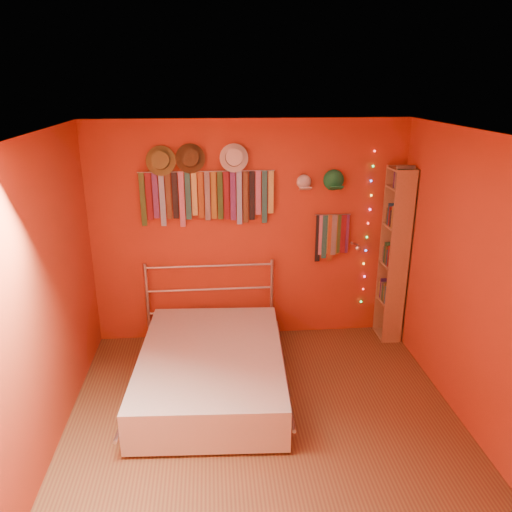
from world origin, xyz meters
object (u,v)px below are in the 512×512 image
object	(u,v)px
reading_lamp	(357,247)
bookshelf	(398,255)
tie_rack	(207,195)
bed	(212,368)

from	to	relation	value
reading_lamp	bookshelf	world-z (taller)	bookshelf
reading_lamp	bookshelf	size ratio (longest dim) A/B	0.14
tie_rack	bed	size ratio (longest dim) A/B	0.72
tie_rack	reading_lamp	distance (m)	1.75
tie_rack	bed	bearing A→B (deg)	-90.27
tie_rack	bookshelf	world-z (taller)	bookshelf
bookshelf	bed	world-z (taller)	bookshelf
tie_rack	bookshelf	size ratio (longest dim) A/B	0.72
bookshelf	tie_rack	bearing A→B (deg)	175.80
reading_lamp	bookshelf	bearing A→B (deg)	-0.61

